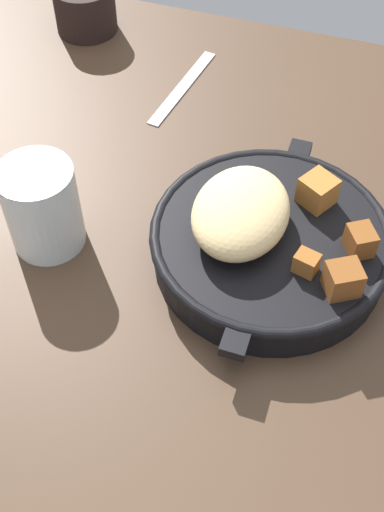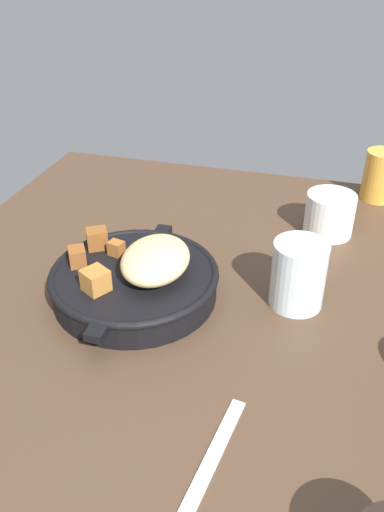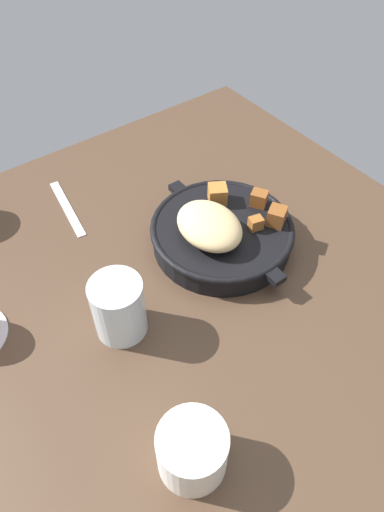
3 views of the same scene
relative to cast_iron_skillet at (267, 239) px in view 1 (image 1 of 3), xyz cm
name	(u,v)px [view 1 (image 1 of 3)]	position (x,y,z in cm)	size (l,w,h in cm)	color
ground_plane	(184,272)	(-3.60, 7.82, -4.42)	(92.78, 88.59, 2.40)	#473323
cast_iron_skillet	(267,239)	(0.00, 0.00, 0.00)	(29.16, 24.81, 9.01)	black
butter_knife	(183,87)	(24.66, 17.54, -3.04)	(17.04, 1.60, 0.36)	silver
coffee_mug_dark	(85,8)	(33.33, 35.12, 0.08)	(8.71, 8.71, 6.61)	black
water_glass_tall	(42,207)	(-4.64, 22.76, 1.76)	(7.79, 7.79, 9.98)	silver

